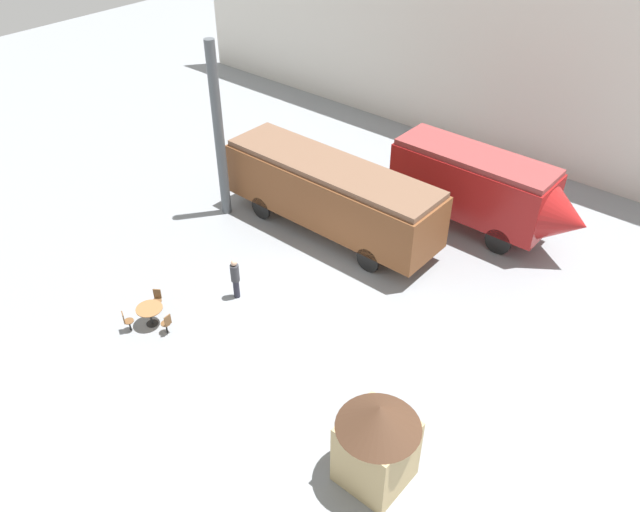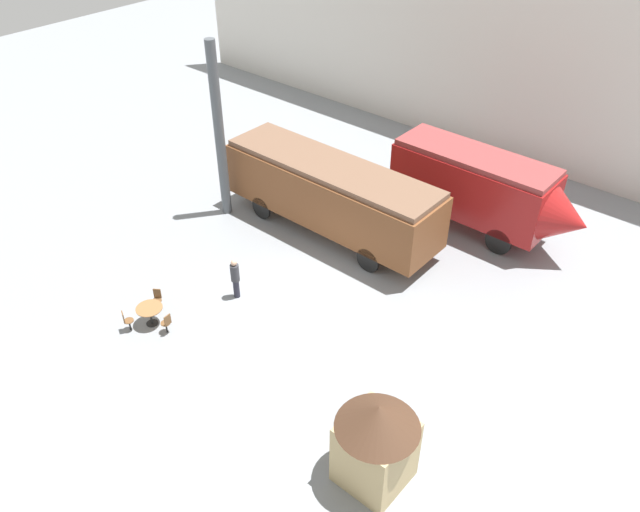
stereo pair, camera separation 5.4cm
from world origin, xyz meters
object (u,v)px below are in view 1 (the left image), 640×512
Objects in this scene: cafe_chair_0 at (157,298)px; streamlined_locomotive at (485,188)px; cafe_table_near at (150,311)px; visitor_person at (235,277)px; ticket_kiosk at (377,439)px; passenger_coach_wooden at (331,192)px.

streamlined_locomotive is at bearing 117.33° from cafe_chair_0.
cafe_table_near is 3.36m from visitor_person.
cafe_table_near is 0.55× the size of visitor_person.
cafe_table_near is at bearing -179.09° from ticket_kiosk.
streamlined_locomotive reaches higher than passenger_coach_wooden.
streamlined_locomotive is 11.40m from visitor_person.
visitor_person reaches higher than cafe_table_near.
passenger_coach_wooden is (-4.99, -4.37, -0.12)m from streamlined_locomotive.
streamlined_locomotive is at bearing 64.88° from visitor_person.
passenger_coach_wooden reaches higher than cafe_table_near.
passenger_coach_wooden is 3.37× the size of ticket_kiosk.
streamlined_locomotive is 9.91× the size of cafe_chair_0.
cafe_table_near is 0.32× the size of ticket_kiosk.
streamlined_locomotive is 14.76m from cafe_table_near.
ticket_kiosk is (8.77, -2.94, 0.71)m from visitor_person.
passenger_coach_wooden is at bearing 135.33° from ticket_kiosk.
visitor_person is at bearing -115.12° from streamlined_locomotive.
passenger_coach_wooden reaches higher than cafe_chair_0.
visitor_person is (1.25, 3.10, 0.33)m from cafe_table_near.
cafe_table_near is (-6.07, -13.37, -1.47)m from streamlined_locomotive.
cafe_chair_0 is at bearing -117.38° from streamlined_locomotive.
streamlined_locomotive is at bearing 106.68° from ticket_kiosk.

